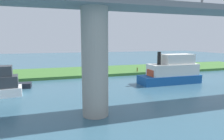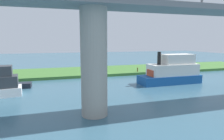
# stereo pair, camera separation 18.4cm
# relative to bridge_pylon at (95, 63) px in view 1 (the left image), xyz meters

# --- Properties ---
(ground_plane) EXTENTS (160.00, 160.00, 0.00)m
(ground_plane) POSITION_rel_bridge_pylon_xyz_m (-4.72, -17.92, -4.67)
(ground_plane) COLOR #386075
(grassy_bank) EXTENTS (80.00, 12.00, 0.50)m
(grassy_bank) POSITION_rel_bridge_pylon_xyz_m (-4.72, -23.92, -4.42)
(grassy_bank) COLOR #427533
(grassy_bank) RESTS_ON ground
(bridge_pylon) EXTENTS (2.29, 2.29, 9.34)m
(bridge_pylon) POSITION_rel_bridge_pylon_xyz_m (0.00, 0.00, 0.00)
(bridge_pylon) COLOR #9E998E
(bridge_pylon) RESTS_ON ground
(bridge_span) EXTENTS (58.98, 4.30, 3.25)m
(bridge_span) POSITION_rel_bridge_pylon_xyz_m (0.00, -0.02, 5.17)
(bridge_span) COLOR slate
(bridge_span) RESTS_ON bridge_pylon
(person_on_bank) EXTENTS (0.46, 0.46, 1.39)m
(person_on_bank) POSITION_rel_bridge_pylon_xyz_m (-6.82, -21.22, -3.47)
(person_on_bank) COLOR #2D334C
(person_on_bank) RESTS_ON grassy_bank
(mooring_post) EXTENTS (0.20, 0.20, 0.79)m
(mooring_post) POSITION_rel_bridge_pylon_xyz_m (-12.98, -19.15, -3.78)
(mooring_post) COLOR brown
(mooring_post) RESTS_ON grassy_bank
(skiff_small) EXTENTS (4.61, 1.79, 1.52)m
(skiff_small) POSITION_rel_bridge_pylon_xyz_m (8.68, -13.27, -4.13)
(skiff_small) COLOR #1E232D
(skiff_small) RESTS_ON ground
(motorboat_white) EXTENTS (9.68, 3.26, 4.94)m
(motorboat_white) POSITION_rel_bridge_pylon_xyz_m (-14.35, -9.65, -2.84)
(motorboat_white) COLOR #195199
(motorboat_white) RESTS_ON ground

